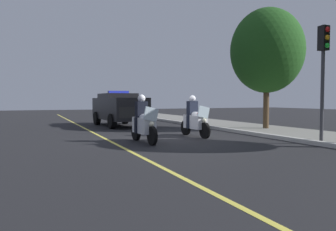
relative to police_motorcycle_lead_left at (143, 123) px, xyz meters
The scene contains 9 objects.
ground_plane 1.66m from the police_motorcycle_lead_left, 112.55° to the left, with size 80.00×80.00×0.00m, color black.
curb_strip 5.23m from the police_motorcycle_lead_left, 96.39° to the left, with size 48.00×0.24×0.15m, color #B7B5AD.
sidewalk_strip 7.11m from the police_motorcycle_lead_left, 94.68° to the left, with size 48.00×3.60×0.10m, color gray.
lane_stripe_center 1.36m from the police_motorcycle_lead_left, 119.65° to the right, with size 48.00×0.12×0.01m, color #E0D14C.
police_motorcycle_lead_left is the anchor object (origin of this frame).
police_motorcycle_lead_right 2.72m from the police_motorcycle_lead_left, 110.05° to the left, with size 2.14×0.61×1.72m.
police_suv 7.59m from the police_motorcycle_lead_left, behind, with size 5.01×2.32×2.05m.
traffic_light 6.63m from the police_motorcycle_lead_left, 63.34° to the left, with size 0.38×0.28×3.99m.
tree_mid_block 8.22m from the police_motorcycle_lead_left, 106.22° to the left, with size 3.63×3.63×5.99m.
Camera 1 is at (11.57, -5.16, 1.53)m, focal length 34.81 mm.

